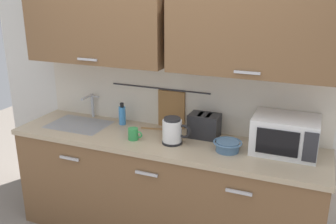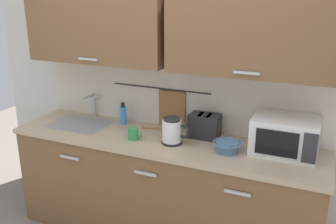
{
  "view_description": "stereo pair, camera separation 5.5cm",
  "coord_description": "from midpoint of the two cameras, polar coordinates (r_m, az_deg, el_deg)",
  "views": [
    {
      "loc": [
        1.09,
        -2.24,
        2.05
      ],
      "look_at": [
        0.03,
        0.33,
        1.12
      ],
      "focal_mm": 39.96,
      "sensor_mm": 36.0,
      "label": 1
    },
    {
      "loc": [
        1.14,
        -2.21,
        2.05
      ],
      "look_at": [
        0.03,
        0.33,
        1.12
      ],
      "focal_mm": 39.96,
      "sensor_mm": 36.0,
      "label": 2
    }
  ],
  "objects": [
    {
      "name": "counter_unit",
      "position": [
        3.19,
        -0.43,
        -11.45
      ],
      "size": [
        2.53,
        0.64,
        0.9
      ],
      "color": "brown",
      "rests_on": "ground"
    },
    {
      "name": "back_wall_assembly",
      "position": [
        3.02,
        1.51,
        8.45
      ],
      "size": [
        3.7,
        0.41,
        2.5
      ],
      "color": "silver",
      "rests_on": "ground"
    },
    {
      "name": "sink_faucet",
      "position": [
        3.5,
        -11.0,
        1.5
      ],
      "size": [
        0.09,
        0.17,
        0.22
      ],
      "color": "#B2B5BA",
      "rests_on": "counter_unit"
    },
    {
      "name": "microwave",
      "position": [
        2.83,
        17.95,
        -3.45
      ],
      "size": [
        0.46,
        0.35,
        0.27
      ],
      "color": "white",
      "rests_on": "counter_unit"
    },
    {
      "name": "electric_kettle",
      "position": [
        2.87,
        1.22,
        -2.93
      ],
      "size": [
        0.23,
        0.16,
        0.21
      ],
      "color": "black",
      "rests_on": "counter_unit"
    },
    {
      "name": "dish_soap_bottle",
      "position": [
        3.3,
        -6.4,
        -0.41
      ],
      "size": [
        0.06,
        0.06,
        0.2
      ],
      "color": "#3F8CD8",
      "rests_on": "counter_unit"
    },
    {
      "name": "mug_near_sink",
      "position": [
        2.97,
        -4.76,
        -3.32
      ],
      "size": [
        0.12,
        0.08,
        0.09
      ],
      "color": "green",
      "rests_on": "counter_unit"
    },
    {
      "name": "mixing_bowl",
      "position": [
        2.78,
        9.55,
        -5.13
      ],
      "size": [
        0.21,
        0.21,
        0.08
      ],
      "color": "#4C7093",
      "rests_on": "counter_unit"
    },
    {
      "name": "toaster",
      "position": [
        3.01,
        6.09,
        -2.1
      ],
      "size": [
        0.26,
        0.17,
        0.19
      ],
      "color": "#232326",
      "rests_on": "counter_unit"
    },
    {
      "name": "wooden_spoon",
      "position": [
        3.17,
        -0.56,
        -2.61
      ],
      "size": [
        0.28,
        0.08,
        0.01
      ],
      "color": "#9E7042",
      "rests_on": "counter_unit"
    }
  ]
}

